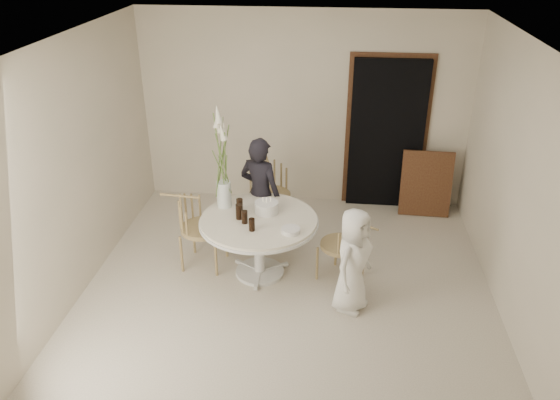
# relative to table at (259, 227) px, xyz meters

# --- Properties ---
(ground) EXTENTS (4.50, 4.50, 0.00)m
(ground) POSITION_rel_table_xyz_m (0.35, -0.25, -0.62)
(ground) COLOR beige
(ground) RESTS_ON ground
(room_shell) EXTENTS (4.50, 4.50, 4.50)m
(room_shell) POSITION_rel_table_xyz_m (0.35, -0.25, 1.00)
(room_shell) COLOR white
(room_shell) RESTS_ON ground
(doorway) EXTENTS (1.00, 0.10, 2.10)m
(doorway) POSITION_rel_table_xyz_m (1.50, 1.94, 0.43)
(doorway) COLOR black
(doorway) RESTS_ON ground
(door_trim) EXTENTS (1.12, 0.03, 2.22)m
(door_trim) POSITION_rel_table_xyz_m (1.50, 1.98, 0.49)
(door_trim) COLOR brown
(door_trim) RESTS_ON ground
(table) EXTENTS (1.33, 1.33, 0.73)m
(table) POSITION_rel_table_xyz_m (0.00, 0.00, 0.00)
(table) COLOR silver
(table) RESTS_ON ground
(picture_frame) EXTENTS (0.69, 0.23, 0.91)m
(picture_frame) POSITION_rel_table_xyz_m (2.07, 1.70, -0.16)
(picture_frame) COLOR brown
(picture_frame) RESTS_ON ground
(chair_far) EXTENTS (0.61, 0.64, 0.94)m
(chair_far) POSITION_rel_table_xyz_m (-0.04, 1.14, -0.01)
(chair_far) COLOR tan
(chair_far) RESTS_ON ground
(chair_right) EXTENTS (0.62, 0.61, 0.82)m
(chair_right) POSITION_rel_table_xyz_m (1.02, -0.06, -0.09)
(chair_right) COLOR tan
(chair_right) RESTS_ON ground
(chair_left) EXTENTS (0.57, 0.54, 0.90)m
(chair_left) POSITION_rel_table_xyz_m (-0.80, 0.14, -0.03)
(chair_left) COLOR tan
(chair_left) RESTS_ON ground
(girl) EXTENTS (0.62, 0.51, 1.44)m
(girl) POSITION_rel_table_xyz_m (-0.07, 0.62, 0.11)
(girl) COLOR black
(girl) RESTS_ON ground
(boy) EXTENTS (0.59, 0.67, 1.15)m
(boy) POSITION_rel_table_xyz_m (1.04, -0.51, -0.04)
(boy) COLOR white
(boy) RESTS_ON ground
(birthday_cake) EXTENTS (0.27, 0.27, 0.18)m
(birthday_cake) POSITION_rel_table_xyz_m (0.07, 0.15, 0.18)
(birthday_cake) COLOR white
(birthday_cake) RESTS_ON table
(cola_tumbler_a) EXTENTS (0.09, 0.09, 0.15)m
(cola_tumbler_a) POSITION_rel_table_xyz_m (-0.14, -0.12, 0.19)
(cola_tumbler_a) COLOR black
(cola_tumbler_a) RESTS_ON table
(cola_tumbler_b) EXTENTS (0.07, 0.07, 0.14)m
(cola_tumbler_b) POSITION_rel_table_xyz_m (-0.03, -0.27, 0.18)
(cola_tumbler_b) COLOR black
(cola_tumbler_b) RESTS_ON table
(cola_tumbler_c) EXTENTS (0.09, 0.09, 0.17)m
(cola_tumbler_c) POSITION_rel_table_xyz_m (-0.21, -0.03, 0.20)
(cola_tumbler_c) COLOR black
(cola_tumbler_c) RESTS_ON table
(cola_tumbler_d) EXTENTS (0.08, 0.08, 0.16)m
(cola_tumbler_d) POSITION_rel_table_xyz_m (-0.23, 0.13, 0.19)
(cola_tumbler_d) COLOR black
(cola_tumbler_d) RESTS_ON table
(plate_stack) EXTENTS (0.26, 0.26, 0.05)m
(plate_stack) POSITION_rel_table_xyz_m (0.38, -0.27, 0.14)
(plate_stack) COLOR white
(plate_stack) RESTS_ON table
(flower_vase) EXTENTS (0.16, 0.16, 1.21)m
(flower_vase) POSITION_rel_table_xyz_m (-0.43, 0.25, 0.62)
(flower_vase) COLOR silver
(flower_vase) RESTS_ON table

